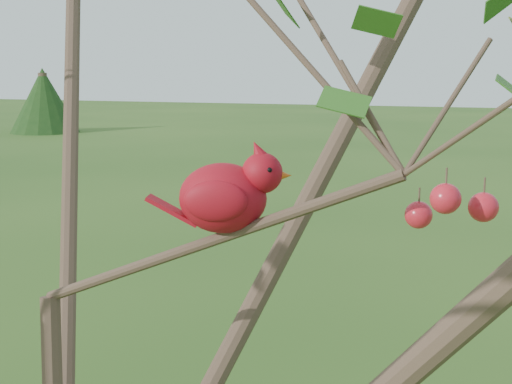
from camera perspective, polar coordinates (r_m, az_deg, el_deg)
crabapple_tree at (r=1.11m, az=-16.97°, el=-1.95°), size 2.35×2.05×2.95m
cardinal at (r=1.07m, az=-2.28°, el=-0.19°), size 0.22×0.13×0.15m
distant_trees at (r=23.90m, az=19.50°, el=7.46°), size 42.72×14.38×3.36m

